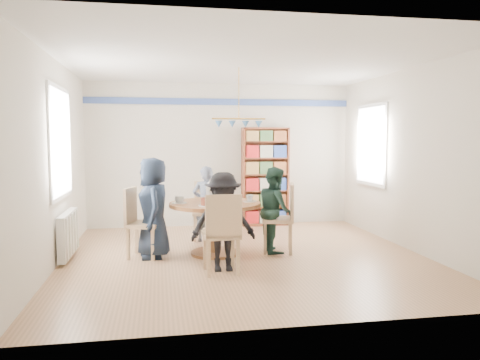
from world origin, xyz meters
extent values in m
plane|color=tan|center=(0.00, 0.00, 0.00)|extent=(5.00, 5.00, 0.00)
plane|color=white|center=(0.00, 0.00, 2.70)|extent=(5.00, 5.00, 0.00)
plane|color=silver|center=(0.00, 2.50, 1.35)|extent=(5.00, 0.00, 5.00)
plane|color=silver|center=(0.00, -2.50, 1.35)|extent=(5.00, 0.00, 5.00)
plane|color=silver|center=(-2.50, 0.00, 1.35)|extent=(0.00, 5.00, 5.00)
plane|color=silver|center=(2.50, 0.00, 1.35)|extent=(0.00, 5.00, 5.00)
cube|color=#32498A|center=(0.00, 2.48, 2.35)|extent=(5.00, 0.02, 0.12)
cube|color=white|center=(-2.48, 0.30, 1.60)|extent=(0.03, 1.32, 1.52)
cube|color=white|center=(-2.46, 0.30, 1.60)|extent=(0.01, 1.20, 1.40)
cube|color=white|center=(2.48, 1.30, 1.55)|extent=(0.03, 1.12, 1.42)
cube|color=white|center=(2.46, 1.30, 1.55)|extent=(0.01, 1.00, 1.30)
cylinder|color=gold|center=(0.00, 0.50, 2.33)|extent=(0.01, 0.01, 0.75)
cylinder|color=gold|center=(0.00, 0.50, 1.95)|extent=(0.80, 0.02, 0.02)
cone|color=#3F75B2|center=(-0.30, 0.50, 1.87)|extent=(0.11, 0.11, 0.10)
cone|color=#3F75B2|center=(-0.10, 0.50, 1.87)|extent=(0.11, 0.11, 0.10)
cone|color=#3F75B2|center=(0.10, 0.50, 1.87)|extent=(0.11, 0.11, 0.10)
cone|color=#3F75B2|center=(0.30, 0.50, 1.87)|extent=(0.11, 0.11, 0.10)
cube|color=silver|center=(-2.42, 0.30, 0.35)|extent=(0.10, 1.00, 0.60)
cube|color=silver|center=(-2.36, -0.10, 0.35)|extent=(0.02, 0.06, 0.56)
cube|color=silver|center=(-2.36, 0.10, 0.35)|extent=(0.02, 0.06, 0.56)
cube|color=silver|center=(-2.36, 0.30, 0.35)|extent=(0.02, 0.06, 0.56)
cube|color=silver|center=(-2.36, 0.50, 0.35)|extent=(0.02, 0.06, 0.56)
cube|color=silver|center=(-2.36, 0.70, 0.35)|extent=(0.02, 0.06, 0.56)
cylinder|color=brown|center=(-0.39, 0.22, 0.72)|extent=(1.30, 1.30, 0.05)
cylinder|color=brown|center=(-0.39, 0.22, 0.35)|extent=(0.16, 0.16, 0.70)
cylinder|color=brown|center=(-0.39, 0.22, 0.02)|extent=(0.70, 0.70, 0.04)
cube|color=tan|center=(-1.39, 0.22, 0.46)|extent=(0.54, 0.54, 0.05)
cube|color=tan|center=(-1.57, 0.28, 0.72)|extent=(0.17, 0.43, 0.52)
cube|color=tan|center=(-1.27, 0.00, 0.22)|extent=(0.05, 0.05, 0.44)
cube|color=tan|center=(-1.17, 0.34, 0.22)|extent=(0.05, 0.05, 0.44)
cube|color=tan|center=(-1.61, 0.10, 0.22)|extent=(0.05, 0.05, 0.44)
cube|color=tan|center=(-1.50, 0.44, 0.22)|extent=(0.05, 0.05, 0.44)
cube|color=tan|center=(0.53, 0.20, 0.48)|extent=(0.54, 0.54, 0.05)
cube|color=tan|center=(0.72, 0.15, 0.74)|extent=(0.15, 0.44, 0.53)
cube|color=tan|center=(0.40, 0.42, 0.23)|extent=(0.05, 0.05, 0.46)
cube|color=tan|center=(0.31, 0.07, 0.23)|extent=(0.05, 0.05, 0.46)
cube|color=tan|center=(0.75, 0.33, 0.23)|extent=(0.05, 0.05, 0.46)
cube|color=tan|center=(0.66, -0.02, 0.23)|extent=(0.05, 0.05, 0.46)
cube|color=tan|center=(-0.42, 1.19, 0.45)|extent=(0.49, 0.49, 0.05)
cube|color=tan|center=(-0.39, 1.37, 0.70)|extent=(0.42, 0.11, 0.50)
cube|color=tan|center=(-0.62, 1.05, 0.22)|extent=(0.05, 0.05, 0.43)
cube|color=tan|center=(-0.28, 0.99, 0.22)|extent=(0.05, 0.05, 0.43)
cube|color=tan|center=(-0.56, 1.38, 0.22)|extent=(0.05, 0.05, 0.43)
cube|color=tan|center=(-0.22, 1.33, 0.22)|extent=(0.05, 0.05, 0.43)
cube|color=tan|center=(-0.43, -0.71, 0.47)|extent=(0.45, 0.45, 0.05)
cube|color=tan|center=(-0.43, -0.91, 0.73)|extent=(0.44, 0.06, 0.52)
cube|color=tan|center=(-0.26, -0.53, 0.23)|extent=(0.04, 0.04, 0.45)
cube|color=tan|center=(-0.61, -0.54, 0.23)|extent=(0.04, 0.04, 0.45)
cube|color=tan|center=(-0.25, -0.88, 0.23)|extent=(0.04, 0.04, 0.45)
cube|color=tan|center=(-0.60, -0.89, 0.23)|extent=(0.04, 0.04, 0.45)
imported|color=#162031|center=(-1.26, 0.20, 0.70)|extent=(0.51, 0.72, 1.40)
imported|color=#193329|center=(0.49, 0.21, 0.63)|extent=(0.49, 0.62, 1.25)
imported|color=gray|center=(-0.43, 1.09, 0.61)|extent=(0.49, 0.37, 1.22)
imported|color=black|center=(-0.39, -0.63, 0.62)|extent=(0.80, 0.46, 1.24)
cube|color=maroon|center=(0.40, 2.34, 0.93)|extent=(0.04, 0.27, 1.87)
cube|color=maroon|center=(1.25, 2.34, 0.93)|extent=(0.04, 0.27, 1.87)
cube|color=maroon|center=(0.83, 2.34, 1.85)|extent=(0.89, 0.27, 0.04)
cube|color=maroon|center=(0.83, 2.34, 0.03)|extent=(0.89, 0.27, 0.05)
cube|color=maroon|center=(0.83, 2.46, 0.93)|extent=(0.89, 0.02, 1.87)
cube|color=maroon|center=(0.83, 2.34, 0.36)|extent=(0.84, 0.25, 0.02)
cube|color=maroon|center=(0.83, 2.34, 0.67)|extent=(0.84, 0.25, 0.02)
cube|color=maroon|center=(0.83, 2.34, 0.98)|extent=(0.84, 0.25, 0.02)
cube|color=maroon|center=(0.83, 2.34, 1.29)|extent=(0.84, 0.25, 0.02)
cube|color=maroon|center=(0.83, 2.34, 1.60)|extent=(0.84, 0.25, 0.02)
cube|color=#B11B1C|center=(0.56, 2.32, 0.17)|extent=(0.25, 0.20, 0.23)
cube|color=beige|center=(0.83, 2.32, 0.17)|extent=(0.25, 0.20, 0.23)
cube|color=#284292|center=(1.09, 2.32, 0.17)|extent=(0.25, 0.20, 0.23)
cube|color=tan|center=(0.56, 2.32, 0.48)|extent=(0.25, 0.20, 0.23)
cube|color=#406638|center=(0.83, 2.32, 0.48)|extent=(0.25, 0.20, 0.23)
cube|color=brown|center=(1.09, 2.32, 0.48)|extent=(0.25, 0.20, 0.23)
cube|color=#B11B1C|center=(0.56, 2.32, 0.79)|extent=(0.25, 0.20, 0.23)
cube|color=beige|center=(0.83, 2.32, 0.79)|extent=(0.25, 0.20, 0.23)
cube|color=#284292|center=(1.09, 2.32, 0.79)|extent=(0.25, 0.20, 0.23)
cube|color=tan|center=(0.56, 2.32, 1.11)|extent=(0.25, 0.20, 0.23)
cube|color=#406638|center=(0.83, 2.32, 1.11)|extent=(0.25, 0.20, 0.23)
cube|color=brown|center=(1.09, 2.32, 1.11)|extent=(0.25, 0.20, 0.23)
cube|color=#B11B1C|center=(0.56, 2.32, 1.42)|extent=(0.25, 0.20, 0.23)
cube|color=beige|center=(0.83, 2.32, 1.42)|extent=(0.25, 0.20, 0.23)
cube|color=#284292|center=(1.09, 2.32, 1.42)|extent=(0.25, 0.20, 0.23)
cube|color=tan|center=(0.56, 2.32, 1.71)|extent=(0.25, 0.20, 0.19)
cube|color=#406638|center=(0.83, 2.32, 1.71)|extent=(0.25, 0.20, 0.19)
cube|color=brown|center=(1.09, 2.32, 1.71)|extent=(0.25, 0.20, 0.19)
cylinder|color=white|center=(-0.45, 0.30, 0.88)|extent=(0.13, 0.13, 0.25)
sphere|color=white|center=(-0.45, 0.30, 1.00)|extent=(0.09, 0.09, 0.09)
cylinder|color=silver|center=(-0.27, 0.34, 0.90)|extent=(0.07, 0.07, 0.29)
cylinder|color=#3F75B2|center=(-0.27, 0.34, 1.05)|extent=(0.03, 0.03, 0.03)
cylinder|color=white|center=(-0.34, 0.51, 0.76)|extent=(0.31, 0.31, 0.01)
cylinder|color=brown|center=(-0.34, 0.51, 0.81)|extent=(0.25, 0.25, 0.09)
cylinder|color=white|center=(-0.50, -0.10, 0.76)|extent=(0.31, 0.31, 0.01)
cylinder|color=brown|center=(-0.50, -0.10, 0.81)|extent=(0.25, 0.25, 0.09)
cylinder|color=white|center=(-0.90, 0.22, 0.76)|extent=(0.21, 0.21, 0.01)
imported|color=white|center=(-0.90, 0.22, 0.80)|extent=(0.13, 0.13, 0.10)
cylinder|color=white|center=(0.11, 0.22, 0.76)|extent=(0.21, 0.21, 0.01)
imported|color=white|center=(0.11, 0.22, 0.80)|extent=(0.10, 0.10, 0.10)
cylinder|color=white|center=(-0.39, 0.72, 0.76)|extent=(0.21, 0.21, 0.01)
imported|color=white|center=(-0.39, 0.72, 0.80)|extent=(0.13, 0.13, 0.10)
cylinder|color=white|center=(-0.39, -0.29, 0.76)|extent=(0.21, 0.21, 0.01)
imported|color=white|center=(-0.39, -0.29, 0.80)|extent=(0.10, 0.10, 0.10)
camera|label=1|loc=(-1.18, -6.35, 1.65)|focal=35.00mm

